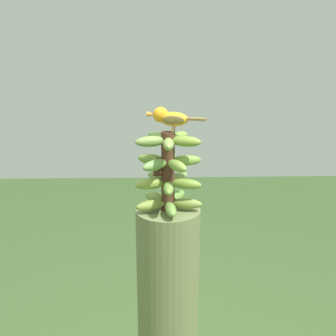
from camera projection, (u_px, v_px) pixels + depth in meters
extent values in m
cylinder|color=#4C2D1E|center=(168.00, 172.00, 1.59)|extent=(0.05, 0.05, 0.30)
ellipsoid|color=#6B9942|center=(177.00, 197.00, 1.68)|extent=(0.09, 0.12, 0.04)
ellipsoid|color=#7E9B45|center=(155.00, 198.00, 1.67)|extent=(0.11, 0.11, 0.04)
ellipsoid|color=olive|center=(151.00, 205.00, 1.59)|extent=(0.12, 0.08, 0.04)
ellipsoid|color=olive|center=(171.00, 209.00, 1.56)|extent=(0.05, 0.12, 0.04)
ellipsoid|color=olive|center=(187.00, 204.00, 1.61)|extent=(0.12, 0.06, 0.04)
ellipsoid|color=olive|center=(168.00, 188.00, 1.53)|extent=(0.04, 0.12, 0.04)
ellipsoid|color=olive|center=(186.00, 184.00, 1.58)|extent=(0.12, 0.07, 0.04)
ellipsoid|color=#709248|center=(179.00, 178.00, 1.65)|extent=(0.10, 0.11, 0.04)
ellipsoid|color=olive|center=(157.00, 178.00, 1.65)|extent=(0.10, 0.12, 0.04)
ellipsoid|color=olive|center=(150.00, 184.00, 1.58)|extent=(0.12, 0.07, 0.04)
ellipsoid|color=#7F9F43|center=(177.00, 166.00, 1.52)|extent=(0.09, 0.12, 0.04)
ellipsoid|color=olive|center=(186.00, 161.00, 1.59)|extent=(0.12, 0.06, 0.04)
ellipsoid|color=#6E9C49|center=(170.00, 157.00, 1.64)|extent=(0.06, 0.12, 0.04)
ellipsoid|color=olive|center=(152.00, 159.00, 1.61)|extent=(0.12, 0.09, 0.04)
ellipsoid|color=#6D9A4B|center=(155.00, 165.00, 1.53)|extent=(0.11, 0.11, 0.04)
ellipsoid|color=olive|center=(151.00, 141.00, 1.54)|extent=(0.12, 0.07, 0.04)
ellipsoid|color=olive|center=(168.00, 144.00, 1.49)|extent=(0.04, 0.12, 0.04)
ellipsoid|color=olive|center=(185.00, 141.00, 1.54)|extent=(0.12, 0.07, 0.04)
ellipsoid|color=#78A03E|center=(178.00, 137.00, 1.61)|extent=(0.10, 0.11, 0.04)
ellipsoid|color=#709B4A|center=(158.00, 137.00, 1.61)|extent=(0.10, 0.12, 0.04)
cone|color=#4C2D1E|center=(157.00, 167.00, 1.58)|extent=(0.04, 0.04, 0.06)
cone|color=#4C2D1E|center=(158.00, 164.00, 1.57)|extent=(0.04, 0.04, 0.06)
cylinder|color=#C68933|center=(175.00, 128.00, 1.56)|extent=(0.00, 0.00, 0.02)
cylinder|color=#C68933|center=(172.00, 130.00, 1.53)|extent=(0.00, 0.01, 0.02)
ellipsoid|color=orange|center=(174.00, 119.00, 1.54)|extent=(0.12, 0.08, 0.05)
ellipsoid|color=brown|center=(177.00, 118.00, 1.56)|extent=(0.08, 0.03, 0.03)
ellipsoid|color=brown|center=(173.00, 120.00, 1.51)|extent=(0.08, 0.03, 0.03)
cube|color=brown|center=(197.00, 119.00, 1.52)|extent=(0.07, 0.05, 0.01)
sphere|color=orange|center=(161.00, 115.00, 1.55)|extent=(0.06, 0.06, 0.06)
sphere|color=black|center=(157.00, 114.00, 1.53)|extent=(0.01, 0.01, 0.01)
cone|color=orange|center=(151.00, 114.00, 1.56)|extent=(0.03, 0.03, 0.02)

